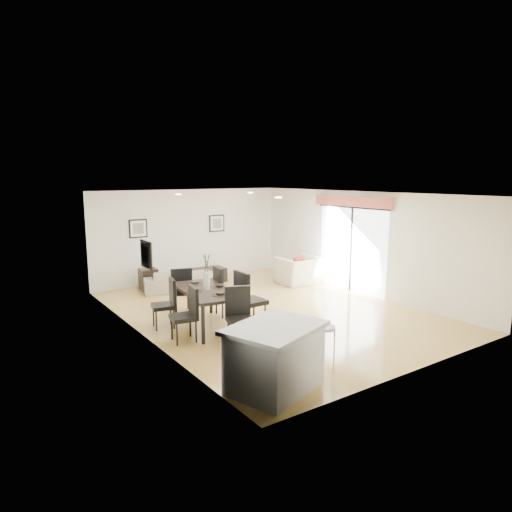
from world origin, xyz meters
TOP-DOWN VIEW (x-y plane):
  - ground at (0.00, 0.00)m, footprint 8.00×8.00m
  - wall_back at (0.00, 4.00)m, footprint 6.00×0.04m
  - wall_front at (0.00, -4.00)m, footprint 6.00×0.04m
  - wall_left at (-3.00, 0.00)m, footprint 0.04×8.00m
  - wall_right at (3.00, 0.00)m, footprint 0.04×8.00m
  - ceiling at (0.00, 0.00)m, footprint 6.00×8.00m
  - sofa at (-0.84, 2.90)m, footprint 2.13×1.29m
  - armchair at (2.34, 1.70)m, footprint 1.23×1.09m
  - courtyard_plant_a at (5.90, -0.70)m, footprint 0.72×0.67m
  - courtyard_plant_b at (5.78, 1.54)m, footprint 0.42×0.42m
  - dining_table at (-1.71, -0.20)m, footprint 1.22×2.03m
  - dining_chair_wnear at (-2.38, -0.70)m, footprint 0.54×0.54m
  - dining_chair_wfar at (-2.39, 0.26)m, footprint 0.55×0.55m
  - dining_chair_enear at (-1.04, -0.68)m, footprint 0.54×0.54m
  - dining_chair_efar at (-1.03, 0.29)m, footprint 0.57×0.57m
  - dining_chair_head at (-1.68, -1.39)m, footprint 0.61×0.61m
  - dining_chair_foot at (-1.73, 0.99)m, footprint 0.59×0.59m
  - vase at (-1.71, -0.20)m, footprint 0.95×1.46m
  - coffee_table at (0.23, 3.39)m, footprint 1.03×0.63m
  - side_table at (-1.55, 3.48)m, footprint 0.47×0.47m
  - table_lamp at (-1.55, 3.48)m, footprint 0.20×0.20m
  - cushion at (2.23, 1.59)m, footprint 0.35×0.12m
  - kitchen_island at (-2.23, -3.23)m, footprint 1.66×1.46m
  - bar_stool at (-1.27, -3.23)m, footprint 0.36×0.36m
  - framed_print_back_left at (-1.60, 3.97)m, footprint 0.52×0.04m
  - framed_print_back_right at (0.90, 3.97)m, footprint 0.52×0.04m
  - framed_print_left_wall at (-2.97, -0.20)m, footprint 0.04×0.52m
  - sliding_door at (2.96, 0.30)m, footprint 0.12×2.70m
  - courtyard at (6.16, 0.87)m, footprint 6.00×6.00m

SIDE VIEW (x-z plane):
  - ground at x=0.00m, z-range 0.00..0.00m
  - coffee_table at x=0.23m, z-range 0.00..0.41m
  - sofa at x=-0.84m, z-range 0.00..0.58m
  - side_table at x=-1.55m, z-range 0.00..0.59m
  - courtyard_plant_a at x=5.90m, z-range 0.00..0.66m
  - courtyard_plant_b at x=5.78m, z-range 0.00..0.70m
  - armchair at x=2.34m, z-range 0.00..0.78m
  - kitchen_island at x=-2.23m, z-range 0.01..0.97m
  - dining_chair_wfar at x=-2.39m, z-range 0.06..1.08m
  - dining_chair_wnear at x=-2.38m, z-range 0.06..1.10m
  - dining_chair_foot at x=-1.73m, z-range 0.06..1.12m
  - dining_chair_head at x=-1.68m, z-range 0.06..1.15m
  - cushion at x=2.23m, z-range 0.45..0.79m
  - dining_chair_efar at x=-1.03m, z-range 0.07..1.18m
  - dining_chair_enear at x=-1.04m, z-range 0.07..1.25m
  - bar_stool at x=-1.27m, z-range 0.28..1.06m
  - dining_table at x=-1.71m, z-range 0.32..1.12m
  - table_lamp at x=-1.55m, z-range 0.64..1.02m
  - courtyard at x=6.16m, z-range -0.08..1.92m
  - vase at x=-1.71m, z-range 0.73..1.47m
  - wall_back at x=0.00m, z-range 0.00..2.70m
  - wall_front at x=0.00m, z-range 0.00..2.70m
  - wall_left at x=-3.00m, z-range 0.00..2.70m
  - wall_right at x=3.00m, z-range 0.00..2.70m
  - framed_print_back_left at x=-1.60m, z-range 1.39..1.91m
  - framed_print_back_right at x=0.90m, z-range 1.39..1.91m
  - framed_print_left_wall at x=-2.97m, z-range 1.39..1.91m
  - sliding_door at x=2.96m, z-range 0.38..2.95m
  - ceiling at x=0.00m, z-range 2.69..2.71m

